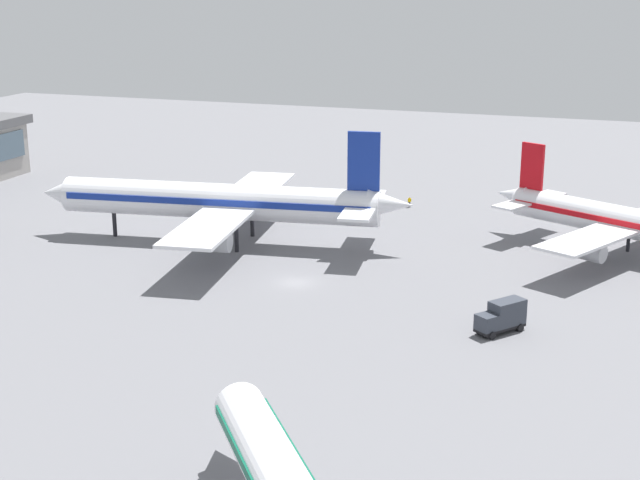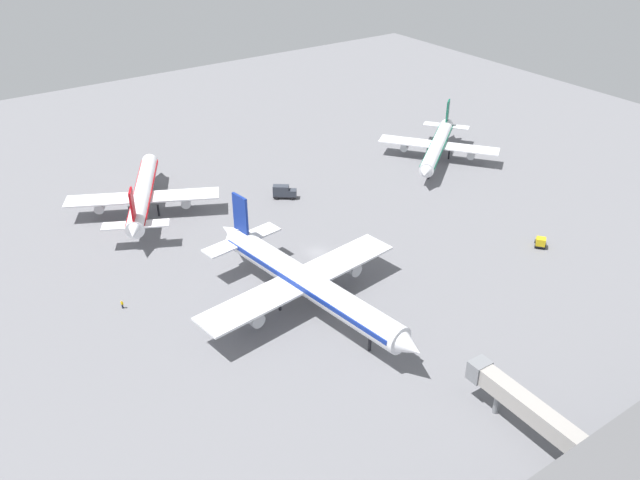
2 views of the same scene
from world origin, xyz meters
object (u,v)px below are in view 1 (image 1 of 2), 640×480
at_px(airplane_taxiing, 223,201).
at_px(ground_crew_worker, 409,202).
at_px(catering_truck, 502,316).
at_px(airplane_distant, 636,224).

distance_m(airplane_taxiing, ground_crew_worker, 34.05).
relative_size(airplane_taxiing, ground_crew_worker, 31.34).
height_order(catering_truck, ground_crew_worker, catering_truck).
relative_size(airplane_taxiing, airplane_distant, 1.31).
bearing_deg(catering_truck, airplane_distant, -164.57).
distance_m(airplane_taxiing, catering_truck, 45.74).
bearing_deg(airplane_taxiing, catering_truck, 145.69).
relative_size(airplane_distant, catering_truck, 7.15).
distance_m(catering_truck, ground_crew_worker, 52.73).
relative_size(airplane_distant, ground_crew_worker, 23.95).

